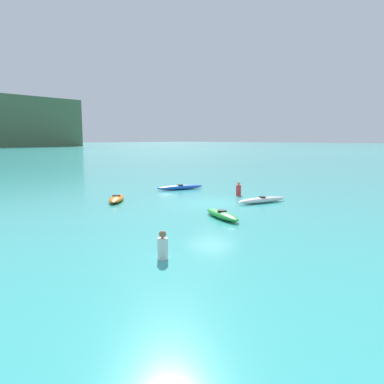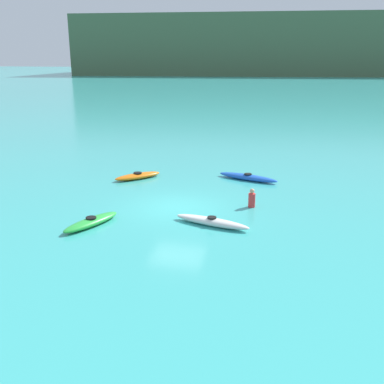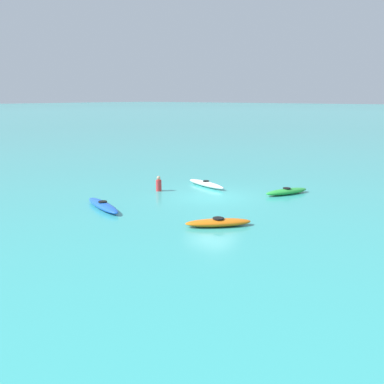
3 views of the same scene
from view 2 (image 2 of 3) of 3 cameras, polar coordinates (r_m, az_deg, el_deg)
ground_plane at (r=20.69m, az=-1.88°, el=-1.90°), size 600.00×600.00×0.00m
headland_cliff at (r=195.34m, az=11.51°, el=17.73°), size 163.21×71.99×21.81m
kayak_white at (r=18.39m, az=2.55°, el=-3.80°), size 3.33×1.48×0.37m
kayak_blue at (r=25.34m, az=7.14°, el=1.89°), size 3.56×1.82×0.37m
kayak_green at (r=18.81m, az=-12.73°, el=-3.74°), size 1.74×2.88×0.37m
kayak_orange at (r=25.60m, az=-6.94°, el=2.05°), size 2.49×2.55×0.37m
person_by_kayaks at (r=20.72m, az=7.64°, el=-0.88°), size 0.45×0.45×0.88m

